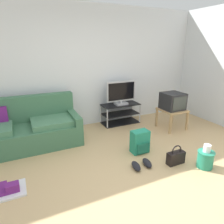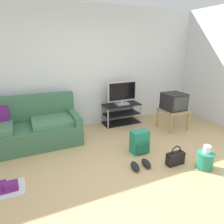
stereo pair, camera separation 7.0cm
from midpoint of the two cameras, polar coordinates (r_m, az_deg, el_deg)
The scene contains 12 objects.
ground_plane at distance 3.01m, azimuth 6.60°, elevation -19.62°, with size 9.00×9.80×0.02m, color tan.
wall_back at distance 4.67m, azimuth -8.54°, elevation 12.15°, with size 9.00×0.10×2.70m, color silver.
couch at distance 4.18m, azimuth -23.43°, elevation -4.49°, with size 2.07×0.88×0.90m.
tv_stand at distance 4.96m, azimuth 3.05°, elevation -0.46°, with size 0.91×0.43×0.48m.
flat_tv at distance 4.80m, azimuth 3.28°, elevation 5.33°, with size 0.73×0.22×0.56m.
side_table at distance 4.78m, azimuth 17.35°, elevation -0.14°, with size 0.54×0.54×0.46m.
crt_tv at distance 4.72m, azimuth 17.52°, elevation 2.88°, with size 0.45×0.45×0.37m.
backpack at distance 3.66m, azimuth 8.39°, elevation -8.42°, with size 0.31×0.27×0.41m.
handbag at distance 3.49m, azimuth 18.06°, elevation -12.26°, with size 0.30×0.12×0.33m.
cleaning_bucket at distance 3.54m, azimuth 25.45°, elevation -11.93°, with size 0.26×0.26×0.39m.
sneakers_pair at distance 3.32m, azimuth 8.76°, elevation -14.55°, with size 0.37×0.28×0.09m.
floor_tray at distance 3.16m, azimuth -27.60°, elevation -18.74°, with size 0.49×0.36×0.14m.
Camera 2 is at (-1.23, -2.03, 1.84)m, focal length 32.28 mm.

